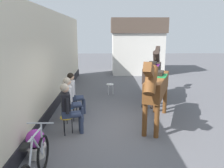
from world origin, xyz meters
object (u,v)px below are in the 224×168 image
saddled_horse_far (153,71)px  leaning_bicycle (34,166)px  seated_visitor_near (68,106)px  flower_planter_near (36,143)px  seated_visitor_far (74,91)px  seated_visitor_middle (70,97)px  saddled_horse_near (156,86)px  spare_stool_white (110,85)px

saddled_horse_far → leaning_bicycle: size_ratio=1.64×
seated_visitor_near → flower_planter_near: size_ratio=2.17×
saddled_horse_far → seated_visitor_far: bearing=-152.0°
saddled_horse_far → flower_planter_near: saddled_horse_far is taller
leaning_bicycle → seated_visitor_middle: bearing=86.7°
seated_visitor_near → saddled_horse_far: (2.83, 3.10, 0.38)m
seated_visitor_middle → saddled_horse_far: size_ratio=0.48×
seated_visitor_far → saddled_horse_near: bearing=-21.6°
seated_visitor_far → seated_visitor_near: bearing=-87.0°
seated_visitor_far → leaning_bicycle: seated_visitor_far is taller
saddled_horse_far → spare_stool_white: bearing=153.7°
seated_visitor_middle → saddled_horse_near: saddled_horse_near is taller
flower_planter_near → leaning_bicycle: 1.02m
saddled_horse_near → flower_planter_near: (-2.96, -1.74, -0.82)m
spare_stool_white → flower_planter_near: bearing=-108.1°
saddled_horse_near → saddled_horse_far: same height
seated_visitor_near → saddled_horse_near: size_ratio=0.49×
saddled_horse_far → spare_stool_white: saddled_horse_far is taller
seated_visitor_far → saddled_horse_near: 2.73m
seated_visitor_middle → saddled_horse_far: 3.71m
seated_visitor_middle → spare_stool_white: seated_visitor_middle is taller
saddled_horse_near → spare_stool_white: 3.69m
spare_stool_white → seated_visitor_middle: bearing=-111.3°
seated_visitor_middle → flower_planter_near: seated_visitor_middle is taller
seated_visitor_near → saddled_horse_near: bearing=12.9°
saddled_horse_far → flower_planter_near: bearing=-128.1°
saddled_horse_far → leaning_bicycle: 6.14m
seated_visitor_near → seated_visitor_middle: same height
flower_planter_near → spare_stool_white: (1.67, 5.11, 0.07)m
seated_visitor_middle → saddled_horse_far: bearing=38.2°
seated_visitor_far → flower_planter_near: (-0.45, -2.74, -0.44)m
flower_planter_near → saddled_horse_far: bearing=51.9°
seated_visitor_middle → seated_visitor_far: 0.74m
seated_visitor_near → spare_stool_white: bearing=73.8°
saddled_horse_near → leaning_bicycle: bearing=-134.5°
seated_visitor_far → spare_stool_white: bearing=62.8°
flower_planter_near → spare_stool_white: flower_planter_near is taller
seated_visitor_far → spare_stool_white: (1.22, 2.38, -0.38)m
seated_visitor_middle → seated_visitor_near: bearing=-84.7°
saddled_horse_near → seated_visitor_near: bearing=-167.1°
seated_visitor_near → saddled_horse_far: saddled_horse_far is taller
seated_visitor_near → leaning_bicycle: size_ratio=0.79×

